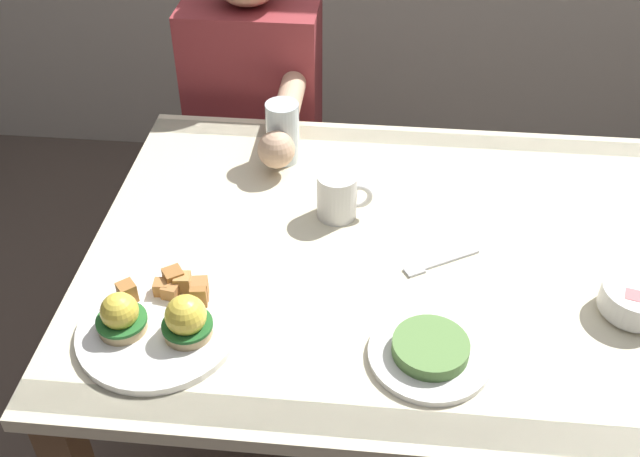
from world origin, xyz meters
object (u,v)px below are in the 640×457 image
(coffee_mug, at_px, (338,194))
(side_plate, at_px, (430,352))
(dining_table, at_px, (402,291))
(diner_person, at_px, (255,119))
(eggs_benedict_plate, at_px, (159,321))
(fruit_bowl, at_px, (636,300))
(water_glass_far, at_px, (283,135))
(fork, at_px, (437,263))

(coffee_mug, xyz_separation_m, side_plate, (0.18, -0.36, -0.04))
(dining_table, relative_size, coffee_mug, 10.77)
(side_plate, bearing_deg, diner_person, 116.75)
(eggs_benedict_plate, xyz_separation_m, fruit_bowl, (0.80, 0.12, 0.00))
(coffee_mug, xyz_separation_m, water_glass_far, (-0.14, 0.19, 0.01))
(dining_table, bearing_deg, fork, -30.57)
(coffee_mug, bearing_deg, water_glass_far, 125.52)
(water_glass_far, bearing_deg, diner_person, 111.38)
(coffee_mug, relative_size, side_plate, 0.56)
(eggs_benedict_plate, distance_m, diner_person, 0.86)
(water_glass_far, bearing_deg, coffee_mug, -54.48)
(eggs_benedict_plate, height_order, fruit_bowl, eggs_benedict_plate)
(eggs_benedict_plate, distance_m, water_glass_far, 0.55)
(dining_table, height_order, coffee_mug, coffee_mug)
(fork, bearing_deg, coffee_mug, 146.18)
(side_plate, bearing_deg, eggs_benedict_plate, 178.29)
(side_plate, bearing_deg, fork, 85.45)
(eggs_benedict_plate, height_order, side_plate, eggs_benedict_plate)
(fork, distance_m, side_plate, 0.23)
(dining_table, xyz_separation_m, water_glass_far, (-0.27, 0.29, 0.17))
(dining_table, xyz_separation_m, eggs_benedict_plate, (-0.41, -0.25, 0.13))
(fork, relative_size, water_glass_far, 1.04)
(dining_table, distance_m, water_glass_far, 0.43)
(coffee_mug, distance_m, diner_person, 0.58)
(side_plate, bearing_deg, fruit_bowl, 21.51)
(dining_table, height_order, eggs_benedict_plate, eggs_benedict_plate)
(coffee_mug, bearing_deg, dining_table, -35.11)
(fork, bearing_deg, dining_table, 149.43)
(fruit_bowl, bearing_deg, dining_table, 162.02)
(coffee_mug, bearing_deg, side_plate, -63.85)
(coffee_mug, height_order, diner_person, diner_person)
(water_glass_far, bearing_deg, dining_table, -46.37)
(eggs_benedict_plate, relative_size, coffee_mug, 2.42)
(fruit_bowl, distance_m, coffee_mug, 0.57)
(eggs_benedict_plate, bearing_deg, dining_table, 31.49)
(dining_table, bearing_deg, side_plate, -81.57)
(coffee_mug, relative_size, fork, 0.78)
(dining_table, relative_size, water_glass_far, 8.76)
(side_plate, relative_size, diner_person, 0.18)
(fork, xyz_separation_m, diner_person, (-0.45, 0.63, -0.09))
(eggs_benedict_plate, distance_m, coffee_mug, 0.44)
(eggs_benedict_plate, relative_size, diner_person, 0.24)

